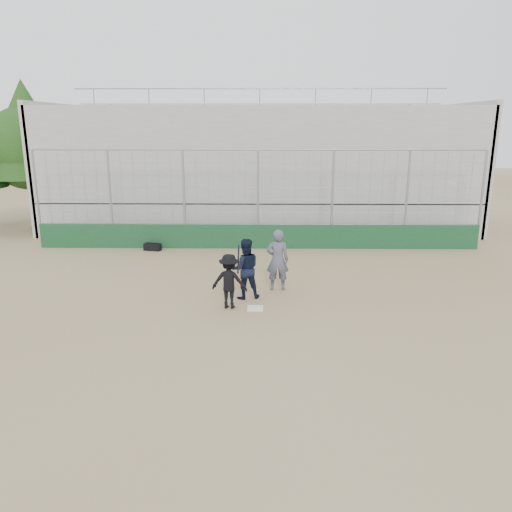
{
  "coord_description": "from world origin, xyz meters",
  "views": [
    {
      "loc": [
        0.21,
        -13.08,
        5.03
      ],
      "look_at": [
        0.0,
        1.4,
        1.15
      ],
      "focal_mm": 35.0,
      "sensor_mm": 36.0,
      "label": 1
    }
  ],
  "objects_px": {
    "catcher_crouched": "(245,279)",
    "umpire": "(277,263)",
    "equipment_bag": "(153,247)",
    "batter_at_plate": "(229,281)"
  },
  "relations": [
    {
      "from": "batter_at_plate",
      "to": "catcher_crouched",
      "type": "relative_size",
      "value": 1.42
    },
    {
      "from": "equipment_bag",
      "to": "batter_at_plate",
      "type": "bearing_deg",
      "value": -61.02
    },
    {
      "from": "batter_at_plate",
      "to": "umpire",
      "type": "xyz_separation_m",
      "value": [
        1.38,
        1.58,
        0.08
      ]
    },
    {
      "from": "equipment_bag",
      "to": "umpire",
      "type": "bearing_deg",
      "value": -44.49
    },
    {
      "from": "equipment_bag",
      "to": "catcher_crouched",
      "type": "bearing_deg",
      "value": -54.98
    },
    {
      "from": "batter_at_plate",
      "to": "umpire",
      "type": "bearing_deg",
      "value": 48.88
    },
    {
      "from": "catcher_crouched",
      "to": "umpire",
      "type": "distance_m",
      "value": 1.29
    },
    {
      "from": "catcher_crouched",
      "to": "equipment_bag",
      "type": "bearing_deg",
      "value": 125.02
    },
    {
      "from": "catcher_crouched",
      "to": "umpire",
      "type": "height_order",
      "value": "umpire"
    },
    {
      "from": "batter_at_plate",
      "to": "catcher_crouched",
      "type": "xyz_separation_m",
      "value": [
        0.41,
        0.76,
        -0.17
      ]
    }
  ]
}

